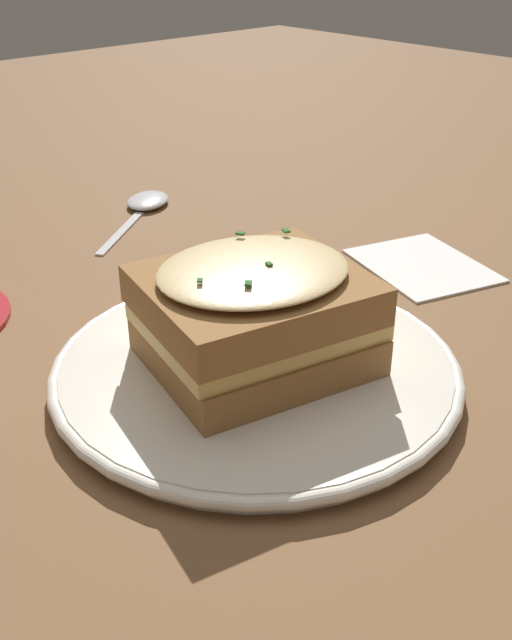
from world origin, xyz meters
The scene contains 5 objects.
ground_plane centered at (0.00, 0.00, 0.00)m, with size 2.40×2.40×0.00m, color brown.
dinner_plate centered at (0.02, -0.01, 0.01)m, with size 0.26×0.26×0.01m.
sandwich centered at (0.02, -0.01, 0.05)m, with size 0.14×0.15×0.07m.
spoon centered at (-0.29, 0.12, 0.00)m, with size 0.11×0.14×0.01m.
napkin centered at (-0.01, 0.21, 0.00)m, with size 0.11×0.09×0.00m, color white.
Camera 1 is at (0.32, -0.29, 0.27)m, focal length 42.00 mm.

